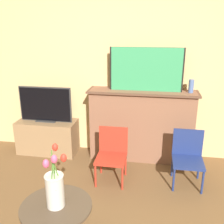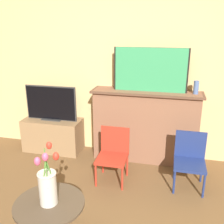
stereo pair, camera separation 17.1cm
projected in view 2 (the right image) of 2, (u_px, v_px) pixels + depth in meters
name	position (u px, v px, depth m)	size (l,w,h in m)	color
wall_back	(131.00, 57.00, 3.42)	(8.00, 0.06, 2.70)	tan
fireplace_mantel	(145.00, 125.00, 3.46)	(1.40, 0.36, 0.95)	brown
painting	(150.00, 70.00, 3.23)	(0.92, 0.03, 0.54)	black
mantel_candle	(196.00, 87.00, 3.16)	(0.06, 0.06, 0.16)	#4C6699
tv_stand	(53.00, 135.00, 3.79)	(0.82, 0.37, 0.47)	olive
tv_monitor	(51.00, 104.00, 3.65)	(0.74, 0.12, 0.49)	#2D2D2D
chair_red	(113.00, 152.00, 3.04)	(0.34, 0.34, 0.62)	#B22D1E
chair_blue	(190.00, 158.00, 2.91)	(0.34, 0.34, 0.62)	navy
side_table	(51.00, 220.00, 2.04)	(0.54, 0.54, 0.46)	#4C3D2D
vase_tulips	(48.00, 185.00, 1.93)	(0.17, 0.26, 0.47)	beige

